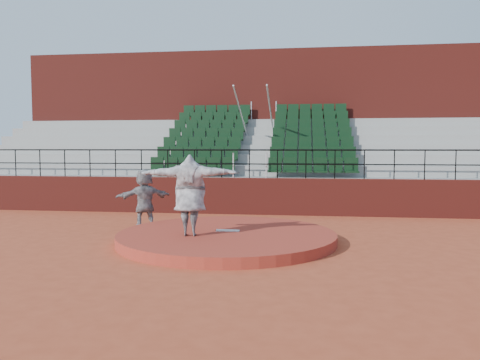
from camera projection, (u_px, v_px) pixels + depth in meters
name	position (u px, v px, depth m)	size (l,w,h in m)	color
ground	(227.00, 242.00, 11.84)	(90.00, 90.00, 0.00)	#AB4426
pitchers_mound	(227.00, 237.00, 11.83)	(5.50, 5.50, 0.25)	#A13424
pitching_rubber	(228.00, 230.00, 11.97)	(0.60, 0.15, 0.03)	white
boundary_wall	(249.00, 196.00, 16.74)	(24.00, 0.30, 1.30)	maroon
wall_railing	(249.00, 158.00, 16.64)	(24.04, 0.05, 1.03)	black
seating_deck	(259.00, 169.00, 20.29)	(24.00, 5.97, 4.63)	gray
press_box_facade	(266.00, 125.00, 24.05)	(24.00, 3.00, 7.10)	maroon
pitcher	(190.00, 195.00, 11.31)	(2.42, 0.66, 1.97)	black
fielder	(144.00, 198.00, 13.84)	(1.64, 0.52, 1.77)	black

